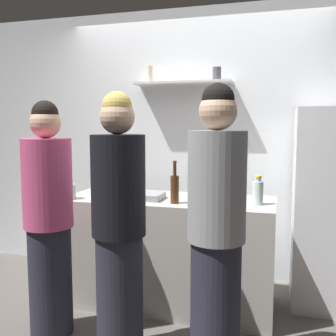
% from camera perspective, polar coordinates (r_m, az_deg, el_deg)
% --- Properties ---
extents(ground_plane, '(5.28, 5.28, 0.00)m').
position_cam_1_polar(ground_plane, '(3.01, -1.45, -23.22)').
color(ground_plane, '#59544F').
extents(back_wall_assembly, '(4.80, 0.32, 2.60)m').
position_cam_1_polar(back_wall_assembly, '(3.84, 4.07, 3.53)').
color(back_wall_assembly, white).
rests_on(back_wall_assembly, ground).
extents(refrigerator, '(0.63, 0.62, 1.62)m').
position_cam_1_polar(refrigerator, '(3.45, 23.16, -5.47)').
color(refrigerator, white).
rests_on(refrigerator, ground).
extents(counter, '(1.71, 0.68, 0.89)m').
position_cam_1_polar(counter, '(3.30, 0.00, -12.09)').
color(counter, '#B7B2A8').
rests_on(counter, ground).
extents(baking_pan, '(0.34, 0.24, 0.05)m').
position_cam_1_polar(baking_pan, '(3.16, -3.84, -4.12)').
color(baking_pan, gray).
rests_on(baking_pan, counter).
extents(utensil_holder, '(0.11, 0.11, 0.21)m').
position_cam_1_polar(utensil_holder, '(3.25, -14.36, -3.36)').
color(utensil_holder, '#B2B2B7').
rests_on(utensil_holder, counter).
extents(wine_bottle_green_glass, '(0.08, 0.08, 0.30)m').
position_cam_1_polar(wine_bottle_green_glass, '(3.29, 7.74, -2.19)').
color(wine_bottle_green_glass, '#19471E').
rests_on(wine_bottle_green_glass, counter).
extents(wine_bottle_amber_glass, '(0.07, 0.07, 0.33)m').
position_cam_1_polar(wine_bottle_amber_glass, '(2.96, 0.99, -2.93)').
color(wine_bottle_amber_glass, '#472814').
rests_on(wine_bottle_amber_glass, counter).
extents(wine_bottle_pale_glass, '(0.07, 0.07, 0.31)m').
position_cam_1_polar(wine_bottle_pale_glass, '(3.36, -8.52, -2.05)').
color(wine_bottle_pale_glass, '#B2BFB2').
rests_on(wine_bottle_pale_glass, counter).
extents(water_bottle_plastic, '(0.08, 0.08, 0.22)m').
position_cam_1_polar(water_bottle_plastic, '(2.99, 13.08, -3.46)').
color(water_bottle_plastic, silver).
rests_on(water_bottle_plastic, counter).
extents(person_grey_hoodie, '(0.34, 0.34, 1.72)m').
position_cam_1_polar(person_grey_hoodie, '(2.32, 7.12, -9.44)').
color(person_grey_hoodie, '#262633').
rests_on(person_grey_hoodie, ground).
extents(person_blonde, '(0.34, 0.34, 1.69)m').
position_cam_1_polar(person_blonde, '(2.49, -7.24, -8.78)').
color(person_blonde, '#262633').
rests_on(person_blonde, ground).
extents(person_pink_top, '(0.34, 0.34, 1.65)m').
position_cam_1_polar(person_pink_top, '(2.86, -17.14, -7.50)').
color(person_pink_top, '#262633').
rests_on(person_pink_top, ground).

